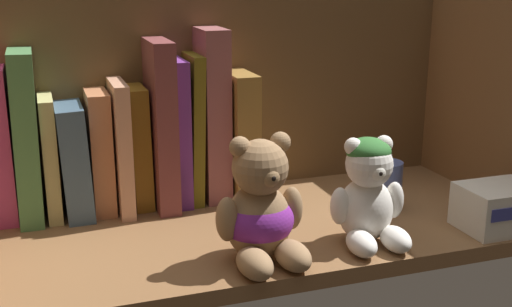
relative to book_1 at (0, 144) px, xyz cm
name	(u,v)px	position (x,y,z in cm)	size (l,w,h in cm)	color
shelf_board	(254,232)	(30.90, -13.47, -11.31)	(71.81, 31.72, 2.00)	brown
shelf_back_panel	(218,97)	(30.90, 2.99, 3.89)	(74.21, 1.20, 32.39)	brown
shelf_side_panel_right	(494,102)	(67.61, -13.47, 3.89)	(1.60, 34.12, 32.39)	brown
book_1	(0,144)	(0.00, 0.00, 0.00)	(3.07, 9.03, 20.61)	#BE3C7A
book_2	(26,134)	(3.38, 0.00, 1.08)	(3.02, 12.75, 22.77)	#477A46
book_3	(50,155)	(6.16, 0.00, -2.01)	(1.86, 11.36, 16.59)	tan
book_4	(73,157)	(9.20, 0.00, -2.61)	(3.54, 13.33, 15.40)	#405971
book_5	(99,149)	(12.75, 0.00, -1.87)	(2.89, 10.56, 16.87)	#BF754C
book_6	(119,143)	(15.50, 0.00, -1.20)	(1.93, 14.43, 18.21)	tan
book_7	(137,145)	(18.07, 0.00, -1.73)	(2.54, 9.43, 17.15)	#91621A
book_8	(158,122)	(21.14, 0.00, 1.47)	(2.93, 14.90, 23.56)	brown
book_9	(177,130)	(23.83, 0.00, 0.08)	(1.78, 11.51, 20.77)	#672F81
book_10	(191,127)	(25.88, 0.00, 0.33)	(1.65, 10.78, 21.27)	brown
book_11	(210,114)	(28.83, 0.00, 2.08)	(3.56, 10.57, 24.77)	#8F4F4F
book_12	(236,132)	(32.70, 0.00, -1.07)	(3.52, 13.28, 18.48)	olive
teddy_bear_larger	(260,212)	(28.27, -23.76, -4.43)	(11.03, 11.63, 14.96)	#93704C
teddy_bear_smaller	(369,194)	(42.36, -23.32, -3.96)	(9.76, 9.91, 13.38)	white
pillar_candle	(385,185)	(50.53, -13.31, -6.93)	(4.61, 4.61, 6.76)	#4C5B99
small_product_box	(498,207)	(60.55, -24.93, -7.41)	(9.72, 7.74, 5.78)	silver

